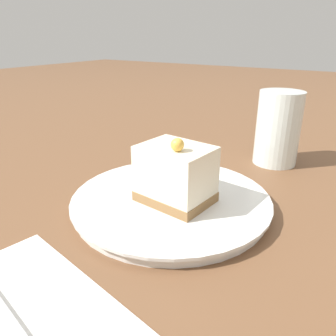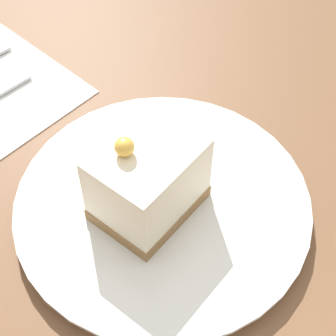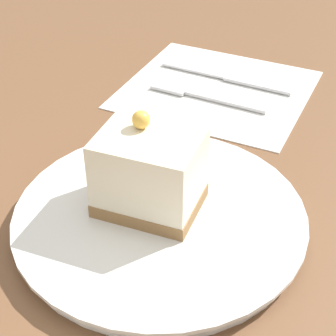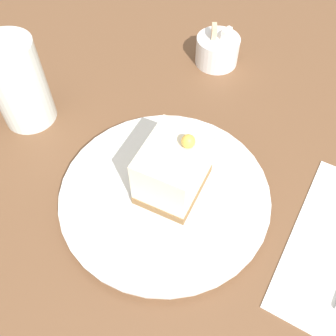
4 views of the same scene
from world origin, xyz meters
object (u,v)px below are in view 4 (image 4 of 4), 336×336
at_px(plate, 165,195).
at_px(cake_slice, 174,169).
at_px(drinking_glass, 18,84).
at_px(sugar_bowl, 217,50).

xyz_separation_m(plate, cake_slice, (0.01, 0.01, 0.05)).
relative_size(cake_slice, drinking_glass, 0.75).
bearing_deg(cake_slice, drinking_glass, 173.18).
bearing_deg(plate, cake_slice, 59.72).
bearing_deg(drinking_glass, sugar_bowl, 43.64).
xyz_separation_m(plate, drinking_glass, (-0.25, 0.07, 0.06)).
bearing_deg(plate, sugar_bowl, 92.21).
bearing_deg(cake_slice, plate, -114.00).
xyz_separation_m(cake_slice, sugar_bowl, (-0.02, 0.28, -0.03)).
distance_m(sugar_bowl, drinking_glass, 0.33).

